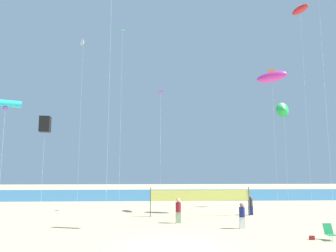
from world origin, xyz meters
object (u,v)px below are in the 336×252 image
object	(u,v)px
kite_violet_diamond	(160,93)
volleyball_net	(200,196)
folding_beach_chair	(329,231)
kite_green_diamond	(122,39)
kite_white_delta	(83,43)
kite_black_box	(45,124)
beach_handbag	(312,238)
beachgoer_maroon_shirt	(178,210)
beachgoer_charcoal_shirt	(251,205)
kite_cyan_tube	(6,104)
beachgoer_navy_shirt	(242,215)
kite_green_delta	(284,110)
kite_red_inflatable	(300,10)
kite_magenta_inflatable	(272,77)

from	to	relation	value
kite_violet_diamond	volleyball_net	bearing A→B (deg)	-37.67
folding_beach_chair	kite_violet_diamond	size ratio (longest dim) A/B	0.08
kite_green_diamond	kite_white_delta	distance (m)	8.38
kite_black_box	kite_white_delta	world-z (taller)	kite_white_delta
volleyball_net	beach_handbag	xyz separation A→B (m)	(5.13, -8.78, -1.53)
beachgoer_maroon_shirt	kite_black_box	size ratio (longest dim) A/B	0.22
beachgoer_charcoal_shirt	kite_cyan_tube	size ratio (longest dim) A/B	0.17
beachgoer_navy_shirt	kite_green_diamond	xyz separation A→B (m)	(-9.28, 8.30, 15.92)
kite_green_delta	kite_red_inflatable	bearing A→B (deg)	-82.29
beachgoer_navy_shirt	folding_beach_chair	bearing A→B (deg)	39.23
kite_magenta_inflatable	kite_green_delta	bearing A→B (deg)	56.39
kite_black_box	beachgoer_maroon_shirt	bearing A→B (deg)	-7.15
beachgoer_maroon_shirt	beachgoer_navy_shirt	xyz separation A→B (m)	(4.16, -2.26, -0.06)
kite_cyan_tube	kite_green_diamond	world-z (taller)	kite_green_diamond
beach_handbag	kite_white_delta	size ratio (longest dim) A/B	0.01
beachgoer_navy_shirt	beachgoer_maroon_shirt	bearing A→B (deg)	-129.91
kite_white_delta	kite_cyan_tube	bearing A→B (deg)	-106.62
folding_beach_chair	kite_cyan_tube	size ratio (longest dim) A/B	0.09
folding_beach_chair	kite_black_box	xyz separation A→B (m)	(-18.85, 6.95, 7.06)
volleyball_net	folding_beach_chair	bearing A→B (deg)	-55.18
kite_green_diamond	beachgoer_navy_shirt	bearing A→B (deg)	-41.81
beachgoer_charcoal_shirt	beachgoer_maroon_shirt	bearing A→B (deg)	-175.93
beachgoer_maroon_shirt	volleyball_net	bearing A→B (deg)	-82.60
kite_green_diamond	kite_black_box	size ratio (longest dim) A/B	2.20
beachgoer_navy_shirt	kite_black_box	world-z (taller)	kite_black_box
kite_green_delta	beachgoer_maroon_shirt	bearing A→B (deg)	-145.35
beachgoer_maroon_shirt	kite_black_box	bearing A→B (deg)	33.52
beachgoer_navy_shirt	kite_black_box	distance (m)	16.57
kite_cyan_tube	kite_red_inflatable	distance (m)	28.25
beach_handbag	kite_green_diamond	distance (m)	23.80
volleyball_net	beachgoer_charcoal_shirt	bearing A→B (deg)	6.36
kite_black_box	kite_violet_diamond	distance (m)	11.01
beachgoer_navy_shirt	folding_beach_chair	xyz separation A→B (m)	(4.09, -3.36, -0.44)
volleyball_net	kite_violet_diamond	xyz separation A→B (m)	(-3.40, 2.62, 9.68)
beachgoer_maroon_shirt	kite_magenta_inflatable	size ratio (longest dim) A/B	0.14
folding_beach_chair	kite_white_delta	xyz separation A→B (m)	(-18.75, 17.75, 18.39)
kite_cyan_tube	volleyball_net	bearing A→B (deg)	7.24
kite_green_diamond	kite_white_delta	world-z (taller)	kite_white_delta
beachgoer_maroon_shirt	kite_violet_diamond	bearing A→B (deg)	-36.84
beachgoer_navy_shirt	kite_violet_diamond	xyz separation A→B (m)	(-5.45, 8.10, 10.41)
beachgoer_charcoal_shirt	kite_black_box	distance (m)	18.57
kite_cyan_tube	beachgoer_navy_shirt	bearing A→B (deg)	-10.91
kite_magenta_inflatable	kite_red_inflatable	bearing A→B (deg)	4.41
beachgoer_charcoal_shirt	folding_beach_chair	xyz separation A→B (m)	(1.68, -9.33, -0.41)
beachgoer_maroon_shirt	beachgoer_navy_shirt	distance (m)	4.73
beach_handbag	volleyball_net	bearing A→B (deg)	120.29
beachgoer_navy_shirt	kite_cyan_tube	bearing A→B (deg)	-112.30
kite_green_diamond	kite_white_delta	xyz separation A→B (m)	(-5.38, 6.09, 2.03)
kite_white_delta	kite_magenta_inflatable	distance (m)	22.15
beachgoer_maroon_shirt	kite_green_delta	bearing A→B (deg)	-104.68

